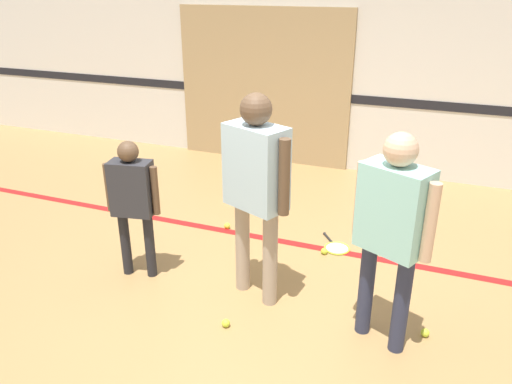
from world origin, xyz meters
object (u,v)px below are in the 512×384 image
at_px(racket_spare_on_floor, 336,247).
at_px(tennis_ball_stray_right, 425,333).
at_px(tennis_ball_by_spare_racket, 324,251).
at_px(tennis_ball_stray_left, 227,226).
at_px(person_student_right, 392,220).
at_px(tennis_ball_near_instructor, 226,323).
at_px(person_instructor, 256,178).
at_px(person_student_left, 132,195).

height_order(racket_spare_on_floor, tennis_ball_stray_right, tennis_ball_stray_right).
distance_m(tennis_ball_by_spare_racket, tennis_ball_stray_left, 1.15).
bearing_deg(person_student_right, tennis_ball_near_instructor, 38.87).
xyz_separation_m(person_student_right, tennis_ball_by_spare_racket, (-0.70, 1.11, -0.98)).
height_order(tennis_ball_stray_left, tennis_ball_stray_right, same).
bearing_deg(racket_spare_on_floor, person_instructor, 119.16).
relative_size(tennis_ball_by_spare_racket, tennis_ball_stray_left, 1.00).
bearing_deg(tennis_ball_by_spare_racket, person_student_left, -147.31).
distance_m(person_instructor, tennis_ball_stray_left, 1.67).
xyz_separation_m(person_instructor, tennis_ball_near_instructor, (-0.06, -0.50, -1.06)).
bearing_deg(person_student_right, person_student_left, 21.43).
bearing_deg(tennis_ball_stray_left, person_student_right, -34.52).
xyz_separation_m(person_instructor, racket_spare_on_floor, (0.47, 1.05, -1.08)).
relative_size(person_instructor, person_student_right, 1.08).
xyz_separation_m(person_student_left, tennis_ball_by_spare_racket, (1.52, 0.97, -0.77)).
bearing_deg(tennis_ball_near_instructor, person_student_left, 158.51).
bearing_deg(tennis_ball_near_instructor, racket_spare_on_floor, 70.97).
relative_size(person_student_right, tennis_ball_near_instructor, 24.86).
height_order(person_instructor, tennis_ball_by_spare_racket, person_instructor).
bearing_deg(tennis_ball_stray_right, racket_spare_on_floor, 130.51).
xyz_separation_m(person_student_left, racket_spare_on_floor, (1.60, 1.13, -0.79)).
xyz_separation_m(person_student_right, racket_spare_on_floor, (-0.61, 1.27, -1.00)).
bearing_deg(person_student_left, racket_spare_on_floor, 24.20).
distance_m(tennis_ball_near_instructor, tennis_ball_by_spare_racket, 1.46).
bearing_deg(racket_spare_on_floor, tennis_ball_near_instructor, 124.33).
distance_m(person_student_right, racket_spare_on_floor, 1.73).
height_order(person_student_right, tennis_ball_stray_left, person_student_right).
height_order(person_instructor, tennis_ball_stray_right, person_instructor).
relative_size(person_student_right, tennis_ball_stray_right, 24.86).
relative_size(person_instructor, person_student_left, 1.37).
bearing_deg(racket_spare_on_floor, tennis_ball_by_spare_racket, 115.01).
xyz_separation_m(person_student_left, person_student_right, (2.22, -0.13, 0.22)).
distance_m(tennis_ball_near_instructor, tennis_ball_stray_right, 1.55).
relative_size(person_instructor, tennis_ball_stray_left, 26.81).
bearing_deg(tennis_ball_stray_left, tennis_ball_stray_right, -26.94).
bearing_deg(tennis_ball_stray_left, tennis_ball_near_instructor, -66.12).
height_order(person_student_right, tennis_ball_by_spare_racket, person_student_right).
height_order(person_student_left, tennis_ball_stray_right, person_student_left).
distance_m(person_instructor, person_student_left, 1.17).
relative_size(tennis_ball_stray_left, tennis_ball_stray_right, 1.00).
bearing_deg(person_student_left, person_student_right, -14.52).
distance_m(person_instructor, racket_spare_on_floor, 1.58).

